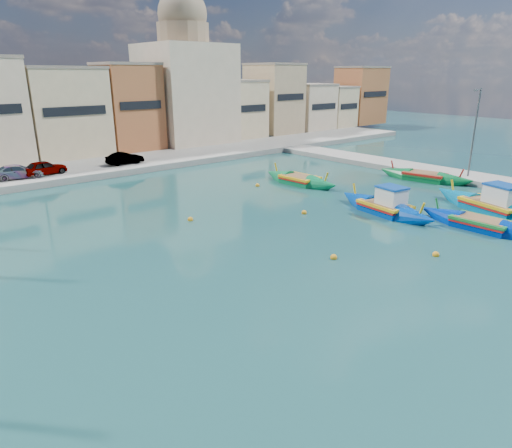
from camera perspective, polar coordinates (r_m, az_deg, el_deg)
name	(u,v)px	position (r m, az deg, el deg)	size (l,w,h in m)	color
ground	(425,246)	(27.28, 20.34, -2.64)	(160.00, 160.00, 0.00)	#164343
north_quay	(149,161)	(50.26, -13.19, 7.69)	(80.00, 8.00, 0.60)	gray
north_townhouses	(167,108)	(59.26, -11.11, 13.99)	(83.20, 7.87, 10.19)	beige
church_block	(185,79)	(61.37, -8.82, 17.44)	(10.00, 10.00, 19.10)	beige
quay_street_lamp	(474,132)	(44.25, 25.59, 10.28)	(1.18, 0.16, 8.00)	#595B60
parked_cars	(58,166)	(45.06, -23.53, 6.62)	(13.70, 2.17, 1.29)	#4C1919
luzzu_turquoise_cabin	(493,207)	(35.70, 27.49, 1.91)	(4.78, 10.27, 3.23)	#006FA2
luzzu_blue_cabin	(385,208)	(32.75, 15.85, 1.95)	(3.30, 8.71, 3.01)	#003CA8
luzzu_cyan_mid	(424,178)	(43.93, 20.30, 5.47)	(3.59, 8.86, 2.55)	#0A6D33
luzzu_green	(300,181)	(40.07, 5.48, 5.38)	(2.53, 8.14, 2.53)	#0B7844
luzzu_blue_south	(481,225)	(31.59, 26.29, -0.12)	(2.04, 8.36, 2.40)	#002EA0
mooring_buoys	(332,217)	(30.92, 9.44, 0.89)	(20.28, 18.31, 0.36)	#FCA41A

